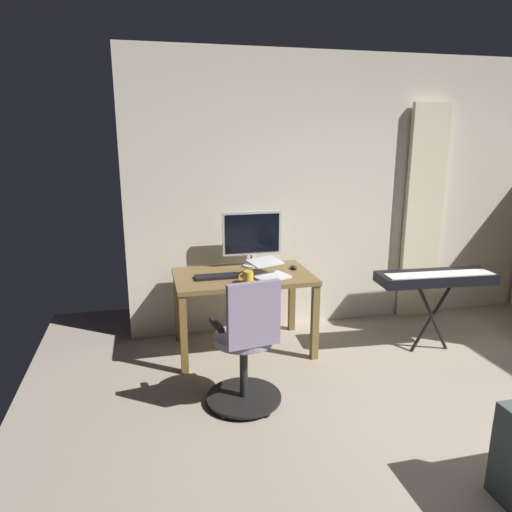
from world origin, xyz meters
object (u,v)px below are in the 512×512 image
object	(u,v)px
desk	(243,285)
computer_mouse	(294,267)
computer_monitor	(252,235)
piano_keyboard	(436,279)
office_chair	(247,348)
mug_tea	(248,277)
computer_keyboard	(216,277)
laptop	(269,271)

from	to	relation	value
desk	computer_mouse	world-z (taller)	computer_mouse
computer_monitor	piano_keyboard	distance (m)	1.71
office_chair	mug_tea	world-z (taller)	office_chair
computer_mouse	desk	bearing A→B (deg)	6.36
computer_keyboard	laptop	xyz separation A→B (m)	(-0.46, 0.07, 0.04)
laptop	computer_mouse	distance (m)	0.34
piano_keyboard	computer_mouse	bearing A→B (deg)	-18.43
computer_monitor	mug_tea	size ratio (longest dim) A/B	4.36
desk	computer_keyboard	xyz separation A→B (m)	(0.25, 0.05, 0.11)
computer_keyboard	mug_tea	size ratio (longest dim) A/B	2.91
computer_keyboard	computer_mouse	bearing A→B (deg)	-171.70
computer_keyboard	piano_keyboard	bearing A→B (deg)	168.95
office_chair	computer_keyboard	xyz separation A→B (m)	(0.08, -0.89, 0.28)
desk	computer_monitor	distance (m)	0.49
computer_monitor	desk	bearing A→B (deg)	60.66
office_chair	mug_tea	xyz separation A→B (m)	(-0.16, -0.68, 0.32)
desk	office_chair	distance (m)	0.97
mug_tea	desk	bearing A→B (deg)	-92.86
computer_keyboard	laptop	bearing A→B (deg)	171.06
office_chair	computer_mouse	xyz separation A→B (m)	(-0.67, -1.00, 0.28)
desk	piano_keyboard	xyz separation A→B (m)	(-1.67, 0.43, 0.06)
computer_keyboard	mug_tea	bearing A→B (deg)	138.34
office_chair	piano_keyboard	xyz separation A→B (m)	(-1.84, -0.51, 0.23)
desk	computer_mouse	size ratio (longest dim) A/B	12.24
computer_keyboard	laptop	world-z (taller)	laptop
office_chair	laptop	world-z (taller)	office_chair
computer_keyboard	piano_keyboard	distance (m)	1.96
laptop	piano_keyboard	bearing A→B (deg)	148.27
computer_mouse	piano_keyboard	xyz separation A→B (m)	(-1.17, 0.48, -0.05)
desk	laptop	size ratio (longest dim) A/B	3.17
desk	piano_keyboard	distance (m)	1.72
desk	computer_monitor	world-z (taller)	computer_monitor
laptop	mug_tea	xyz separation A→B (m)	(0.22, 0.14, 0.00)
office_chair	laptop	distance (m)	0.95
laptop	computer_mouse	world-z (taller)	laptop
computer_keyboard	computer_mouse	size ratio (longest dim) A/B	3.76
laptop	computer_mouse	size ratio (longest dim) A/B	3.86
computer_mouse	computer_monitor	bearing A→B (deg)	-29.67
laptop	desk	bearing A→B (deg)	-51.15
computer_monitor	computer_keyboard	distance (m)	0.58
computer_mouse	computer_keyboard	bearing A→B (deg)	8.30
computer_keyboard	piano_keyboard	size ratio (longest dim) A/B	0.35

